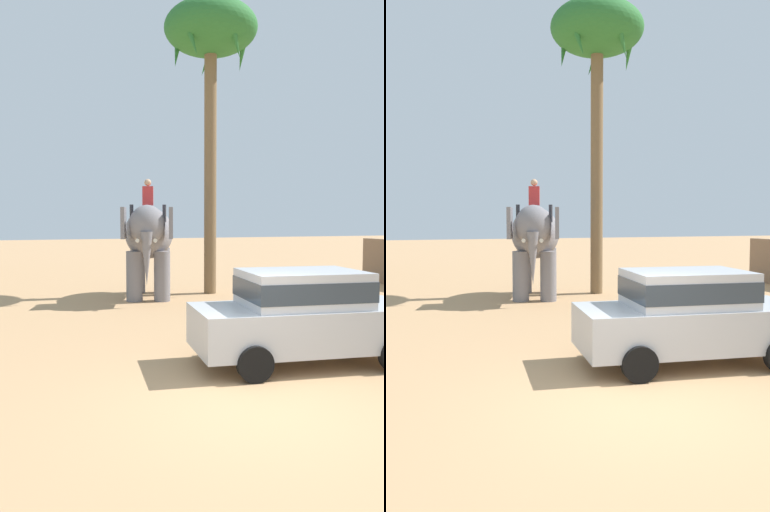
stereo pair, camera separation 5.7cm
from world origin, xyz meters
TOP-DOWN VIEW (x-y plane):
  - ground_plane at (0.00, 0.00)m, footprint 120.00×120.00m
  - car_sedan_foreground at (1.71, 1.75)m, footprint 4.26×2.21m
  - elephant_with_mahout at (0.86, 10.14)m, footprint 2.46×4.02m
  - palm_tree_near_hut at (3.16, 10.49)m, footprint 3.20×3.20m

SIDE VIEW (x-z plane):
  - ground_plane at x=0.00m, z-range 0.00..0.00m
  - car_sedan_foreground at x=1.71m, z-range 0.08..1.78m
  - elephant_with_mahout at x=0.86m, z-range 0.05..3.93m
  - palm_tree_near_hut at x=3.16m, z-range 3.73..13.75m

